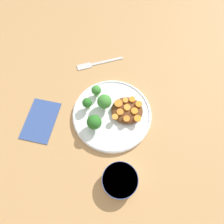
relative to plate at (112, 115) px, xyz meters
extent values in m
plane|color=tan|center=(0.00, 0.00, -0.01)|extent=(4.00, 4.00, 0.00)
cylinder|color=white|center=(0.00, 0.00, 0.00)|extent=(0.26, 0.26, 0.02)
torus|color=white|center=(0.00, 0.00, 0.01)|extent=(0.26, 0.26, 0.01)
cylinder|color=silver|center=(0.21, 0.06, 0.01)|extent=(0.10, 0.10, 0.04)
cylinder|color=#2D478C|center=(0.21, 0.06, 0.03)|extent=(0.10, 0.10, 0.01)
cylinder|color=white|center=(0.21, 0.06, 0.02)|extent=(0.08, 0.08, 0.01)
ellipsoid|color=#5B3319|center=(-0.02, 0.05, 0.02)|extent=(0.10, 0.11, 0.02)
cylinder|color=#759E51|center=(0.05, -0.05, 0.02)|extent=(0.02, 0.02, 0.02)
sphere|color=#286B23|center=(0.05, -0.05, 0.04)|extent=(0.05, 0.05, 0.05)
cylinder|color=#7FA85B|center=(-0.01, -0.08, 0.02)|extent=(0.01, 0.01, 0.03)
sphere|color=#286B23|center=(-0.01, -0.08, 0.04)|extent=(0.03, 0.03, 0.03)
cylinder|color=#7FA85B|center=(-0.06, -0.06, 0.02)|extent=(0.01, 0.01, 0.02)
sphere|color=#3D8433|center=(-0.06, -0.06, 0.04)|extent=(0.03, 0.03, 0.03)
cylinder|color=#759E51|center=(-0.02, -0.03, 0.02)|extent=(0.01, 0.01, 0.02)
sphere|color=#3D8433|center=(-0.02, -0.03, 0.04)|extent=(0.05, 0.05, 0.05)
cylinder|color=orange|center=(-0.03, 0.02, 0.03)|extent=(0.03, 0.03, 0.01)
cylinder|color=orange|center=(0.00, 0.03, 0.03)|extent=(0.02, 0.02, 0.00)
cylinder|color=orange|center=(-0.02, 0.05, 0.03)|extent=(0.02, 0.02, 0.01)
cylinder|color=orange|center=(-0.04, 0.04, 0.03)|extent=(0.02, 0.02, 0.01)
cylinder|color=orange|center=(0.01, 0.09, 0.03)|extent=(0.02, 0.02, 0.00)
cylinder|color=orange|center=(0.02, 0.05, 0.03)|extent=(0.02, 0.02, 0.00)
cylinder|color=orange|center=(-0.04, 0.08, 0.03)|extent=(0.02, 0.02, 0.01)
cylinder|color=orange|center=(0.02, 0.01, 0.03)|extent=(0.02, 0.02, 0.01)
cylinder|color=orange|center=(-0.01, 0.07, 0.03)|extent=(0.02, 0.02, 0.01)
cylinder|color=orange|center=(-0.05, 0.06, 0.03)|extent=(0.02, 0.02, 0.01)
cube|color=#BCBCBC|center=(-0.22, -0.06, -0.01)|extent=(0.06, 0.12, 0.01)
cube|color=#BCBCBC|center=(-0.18, -0.14, -0.01)|extent=(0.04, 0.06, 0.01)
cube|color=#334C8C|center=(0.06, -0.23, -0.01)|extent=(0.16, 0.11, 0.01)
camera|label=1|loc=(0.30, 0.05, 0.67)|focal=35.00mm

